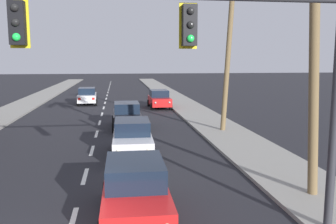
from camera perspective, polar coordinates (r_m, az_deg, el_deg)
name	(u,v)px	position (r m, az deg, el deg)	size (l,w,h in m)	color
sidewalk_right	(201,116)	(28.66, 5.19, -0.62)	(3.20, 110.00, 0.14)	gray
lane_markings	(106,120)	(27.40, -9.71, -1.26)	(4.28, 86.92, 0.01)	silver
traffic_signal_mast	(191,47)	(8.42, 3.65, 10.19)	(11.30, 0.41, 6.75)	#2D2D33
sedan_lead_at_stop_bar	(135,190)	(10.43, -5.18, -12.14)	(1.98, 4.46, 1.68)	red
sedan_third_in_queue	(132,137)	(17.13, -5.65, -4.01)	(2.01, 4.48, 1.68)	silver
sedan_fifth_in_queue	(127,115)	(23.97, -6.51, -0.49)	(1.97, 4.46, 1.68)	black
sedan_oncoming_far	(87,96)	(37.43, -12.63, 2.51)	(2.08, 4.50, 1.68)	silver
sedan_parked_nearest_kerb	(159,99)	(33.73, -1.40, 2.09)	(2.00, 4.47, 1.68)	red
palm_right_second	(232,8)	(22.76, 10.01, 15.89)	(4.56, 4.54, 9.99)	brown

